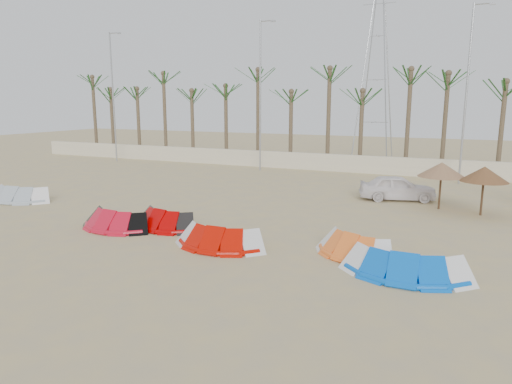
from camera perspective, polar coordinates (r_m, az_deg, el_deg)
The scene contains 16 objects.
ground at distance 15.12m, azimuth -9.55°, elevation -8.86°, with size 120.00×120.00×0.00m, color tan.
boundary_wall at distance 34.97m, azimuth 10.91°, elevation 3.55°, with size 60.00×0.30×1.30m, color beige.
palm_line at distance 36.02m, azimuth 12.89°, elevation 12.93°, with size 52.00×4.00×7.70m.
lamp_a at distance 42.33m, azimuth -17.40°, elevation 11.48°, with size 1.25×0.14×11.00m.
lamp_b at distance 34.69m, azimuth 0.59°, elevation 12.17°, with size 1.25×0.14×11.00m.
lamp_c at distance 31.74m, azimuth 24.88°, elevation 11.26°, with size 1.25×0.14×11.00m.
pylon at distance 40.68m, azimuth 14.25°, elevation 3.52°, with size 3.00×3.00×14.00m, color #A5A8AD, non-canonical shape.
kite_grey at distance 27.31m, azimuth -27.14°, elevation -0.04°, with size 3.81×1.94×0.90m.
kite_red_left at distance 19.81m, azimuth -16.77°, elevation -3.11°, with size 3.36×1.69×0.90m.
kite_red_mid at distance 19.41m, azimuth -11.06°, elevation -3.13°, with size 3.27×1.91×0.90m.
kite_red_right at distance 16.62m, azimuth -4.16°, elevation -5.36°, with size 3.38×1.59×0.90m.
kite_orange at distance 16.00m, azimuth 12.21°, elevation -6.25°, with size 3.28×2.37×0.90m.
kite_blue at distance 14.69m, azimuth 18.31°, elevation -8.14°, with size 3.68×1.56×0.90m.
parasol_left at distance 23.77m, azimuth 22.19°, elevation 2.60°, with size 2.23×2.23×2.30m.
parasol_mid at distance 23.21m, azimuth 26.64°, elevation 2.01°, with size 2.12×2.12×2.28m.
car at distance 25.44m, azimuth 17.25°, elevation 0.53°, with size 1.59×3.95×1.35m, color white.
Camera 1 is at (8.04, -11.73, 5.12)m, focal length 32.00 mm.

